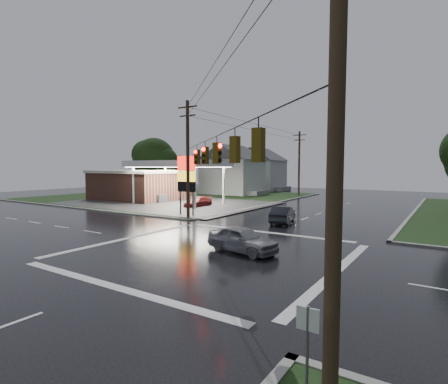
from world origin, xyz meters
The scene contains 14 objects.
ground centered at (0.00, 0.00, 0.00)m, with size 120.00×120.00×0.00m, color black.
grass_nw centered at (-26.00, 26.00, 0.04)m, with size 36.00×36.00×0.08m, color black.
gas_station centered at (-25.68, 19.70, 2.55)m, with size 26.20×18.00×5.60m.
pylon_sign centered at (-10.50, 10.50, 4.01)m, with size 2.00×0.35×6.00m.
utility_pole_nw centered at (-9.50, 9.50, 5.72)m, with size 2.20×0.32×11.00m.
utility_pole_se centered at (9.50, -9.50, 5.72)m, with size 2.20×0.32×11.00m.
utility_pole_n centered at (-9.50, 38.00, 5.47)m, with size 2.20×0.32×10.50m.
traffic_signals centered at (0.02, -0.02, 6.48)m, with size 26.87×26.87×1.47m.
house_near centered at (-20.95, 36.00, 4.41)m, with size 11.05×8.48×8.60m.
house_far centered at (-21.95, 48.00, 4.41)m, with size 11.05×8.48×8.60m.
tree_nw_behind centered at (-33.84, 29.99, 6.18)m, with size 8.93×7.60×10.00m.
car_north centered at (-0.80, 11.74, 0.72)m, with size 1.52×4.36×1.44m, color #22242B.
car_crossing centered at (1.48, 0.82, 0.74)m, with size 1.76×4.36×1.49m, color gray.
car_pump centered at (-14.09, 17.01, 0.60)m, with size 1.69×4.17×1.21m, color #541313.
Camera 1 is at (11.36, -16.19, 4.93)m, focal length 28.00 mm.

